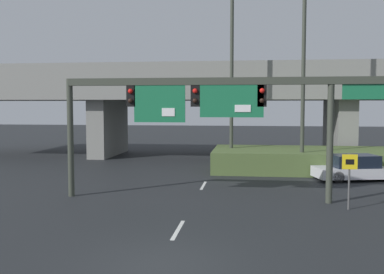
{
  "coord_description": "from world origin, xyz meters",
  "views": [
    {
      "loc": [
        2.37,
        -11.64,
        4.22
      ],
      "look_at": [
        0.0,
        6.83,
        2.89
      ],
      "focal_mm": 42.0,
      "sensor_mm": 36.0,
      "label": 1
    }
  ],
  "objects_px": {
    "parked_sedan_near_right": "(356,168)",
    "signal_gantry": "(215,102)",
    "highway_light_pole_near": "(232,64)",
    "speed_limit_sign": "(349,173)",
    "highway_light_pole_far": "(304,32)"
  },
  "relations": [
    {
      "from": "signal_gantry",
      "to": "highway_light_pole_far",
      "type": "distance_m",
      "value": 10.29
    },
    {
      "from": "speed_limit_sign",
      "to": "highway_light_pole_far",
      "type": "xyz_separation_m",
      "value": [
        -0.81,
        9.27,
        7.09
      ]
    },
    {
      "from": "speed_limit_sign",
      "to": "highway_light_pole_far",
      "type": "distance_m",
      "value": 11.7
    },
    {
      "from": "signal_gantry",
      "to": "highway_light_pole_far",
      "type": "bearing_deg",
      "value": 59.95
    },
    {
      "from": "highway_light_pole_near",
      "to": "parked_sedan_near_right",
      "type": "distance_m",
      "value": 10.35
    },
    {
      "from": "signal_gantry",
      "to": "speed_limit_sign",
      "type": "xyz_separation_m",
      "value": [
        5.51,
        -1.14,
        -2.87
      ]
    },
    {
      "from": "signal_gantry",
      "to": "highway_light_pole_near",
      "type": "bearing_deg",
      "value": 88.26
    },
    {
      "from": "signal_gantry",
      "to": "parked_sedan_near_right",
      "type": "distance_m",
      "value": 10.48
    },
    {
      "from": "speed_limit_sign",
      "to": "highway_light_pole_near",
      "type": "bearing_deg",
      "value": 114.27
    },
    {
      "from": "signal_gantry",
      "to": "highway_light_pole_near",
      "type": "relative_size",
      "value": 1.11
    },
    {
      "from": "signal_gantry",
      "to": "parked_sedan_near_right",
      "type": "xyz_separation_m",
      "value": [
        7.47,
        6.35,
        -3.71
      ]
    },
    {
      "from": "signal_gantry",
      "to": "parked_sedan_near_right",
      "type": "bearing_deg",
      "value": 40.34
    },
    {
      "from": "parked_sedan_near_right",
      "to": "speed_limit_sign",
      "type": "bearing_deg",
      "value": -117.78
    },
    {
      "from": "signal_gantry",
      "to": "speed_limit_sign",
      "type": "height_order",
      "value": "signal_gantry"
    },
    {
      "from": "parked_sedan_near_right",
      "to": "signal_gantry",
      "type": "bearing_deg",
      "value": -152.78
    }
  ]
}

